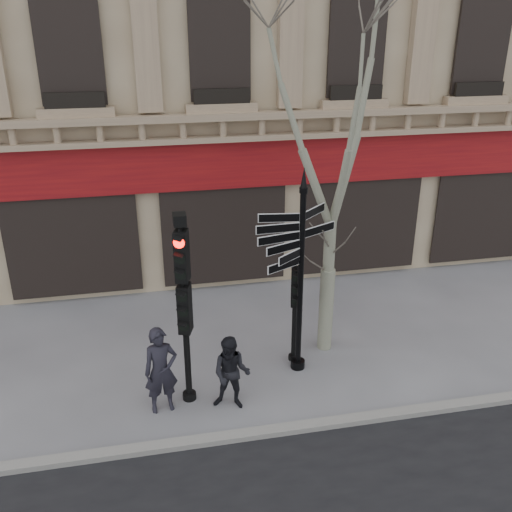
{
  "coord_description": "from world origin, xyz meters",
  "views": [
    {
      "loc": [
        -2.08,
        -9.64,
        7.27
      ],
      "look_at": [
        0.02,
        0.6,
        2.77
      ],
      "focal_mm": 40.0,
      "sensor_mm": 36.0,
      "label": 1
    }
  ],
  "objects_px": {
    "traffic_signal_main": "(183,288)",
    "pedestrian_b": "(231,373)",
    "fingerpost": "(302,240)",
    "plane_tree": "(337,112)",
    "pedestrian_a": "(161,370)",
    "traffic_signal_secondary": "(295,297)"
  },
  "relations": [
    {
      "from": "fingerpost",
      "to": "pedestrian_b",
      "type": "height_order",
      "value": "fingerpost"
    },
    {
      "from": "fingerpost",
      "to": "traffic_signal_main",
      "type": "bearing_deg",
      "value": 177.37
    },
    {
      "from": "plane_tree",
      "to": "pedestrian_b",
      "type": "bearing_deg",
      "value": -145.11
    },
    {
      "from": "pedestrian_a",
      "to": "traffic_signal_secondary",
      "type": "bearing_deg",
      "value": 12.62
    },
    {
      "from": "traffic_signal_secondary",
      "to": "plane_tree",
      "type": "height_order",
      "value": "plane_tree"
    },
    {
      "from": "traffic_signal_secondary",
      "to": "traffic_signal_main",
      "type": "bearing_deg",
      "value": -144.48
    },
    {
      "from": "fingerpost",
      "to": "pedestrian_a",
      "type": "height_order",
      "value": "fingerpost"
    },
    {
      "from": "traffic_signal_main",
      "to": "pedestrian_b",
      "type": "height_order",
      "value": "traffic_signal_main"
    },
    {
      "from": "fingerpost",
      "to": "plane_tree",
      "type": "xyz_separation_m",
      "value": [
        0.83,
        0.68,
        2.39
      ]
    },
    {
      "from": "fingerpost",
      "to": "pedestrian_a",
      "type": "bearing_deg",
      "value": 178.8
    },
    {
      "from": "fingerpost",
      "to": "traffic_signal_main",
      "type": "height_order",
      "value": "fingerpost"
    },
    {
      "from": "traffic_signal_secondary",
      "to": "plane_tree",
      "type": "bearing_deg",
      "value": 36.56
    },
    {
      "from": "traffic_signal_main",
      "to": "plane_tree",
      "type": "height_order",
      "value": "plane_tree"
    },
    {
      "from": "traffic_signal_main",
      "to": "pedestrian_b",
      "type": "xyz_separation_m",
      "value": [
        0.81,
        -0.42,
        -1.73
      ]
    },
    {
      "from": "fingerpost",
      "to": "plane_tree",
      "type": "height_order",
      "value": "plane_tree"
    },
    {
      "from": "traffic_signal_secondary",
      "to": "pedestrian_b",
      "type": "relative_size",
      "value": 1.46
    },
    {
      "from": "fingerpost",
      "to": "traffic_signal_secondary",
      "type": "xyz_separation_m",
      "value": [
        -0.02,
        0.33,
        -1.45
      ]
    },
    {
      "from": "fingerpost",
      "to": "traffic_signal_secondary",
      "type": "distance_m",
      "value": 1.49
    },
    {
      "from": "traffic_signal_main",
      "to": "plane_tree",
      "type": "xyz_separation_m",
      "value": [
        3.29,
        1.31,
        2.92
      ]
    },
    {
      "from": "pedestrian_a",
      "to": "pedestrian_b",
      "type": "relative_size",
      "value": 1.15
    },
    {
      "from": "plane_tree",
      "to": "pedestrian_b",
      "type": "relative_size",
      "value": 4.95
    },
    {
      "from": "fingerpost",
      "to": "traffic_signal_secondary",
      "type": "bearing_deg",
      "value": 75.58
    }
  ]
}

